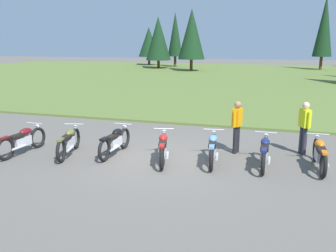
% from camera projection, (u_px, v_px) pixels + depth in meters
% --- Properties ---
extents(ground_plane, '(140.00, 140.00, 0.00)m').
position_uv_depth(ground_plane, '(162.00, 159.00, 10.75)').
color(ground_plane, '#605B54').
extents(grass_moorland, '(80.00, 44.00, 0.10)m').
position_uv_depth(grass_moorland, '(243.00, 77.00, 35.54)').
color(grass_moorland, '#5B7033').
rests_on(grass_moorland, ground).
extents(forest_treeline, '(39.57, 24.75, 9.12)m').
position_uv_depth(forest_treeline, '(319.00, 33.00, 39.80)').
color(forest_treeline, '#47331E').
rests_on(forest_treeline, ground).
extents(motorcycle_maroon, '(0.62, 2.10, 0.88)m').
position_uv_depth(motorcycle_maroon, '(23.00, 140.00, 11.21)').
color(motorcycle_maroon, black).
rests_on(motorcycle_maroon, ground).
extents(motorcycle_olive, '(0.75, 2.06, 0.88)m').
position_uv_depth(motorcycle_olive, '(69.00, 141.00, 11.07)').
color(motorcycle_olive, black).
rests_on(motorcycle_olive, ground).
extents(motorcycle_black, '(0.62, 2.10, 0.88)m').
position_uv_depth(motorcycle_black, '(115.00, 141.00, 11.13)').
color(motorcycle_black, black).
rests_on(motorcycle_black, ground).
extents(motorcycle_red, '(0.78, 2.06, 0.88)m').
position_uv_depth(motorcycle_red, '(163.00, 147.00, 10.45)').
color(motorcycle_red, black).
rests_on(motorcycle_red, ground).
extents(motorcycle_sky_blue, '(0.63, 2.10, 0.88)m').
position_uv_depth(motorcycle_sky_blue, '(213.00, 148.00, 10.35)').
color(motorcycle_sky_blue, black).
rests_on(motorcycle_sky_blue, ground).
extents(motorcycle_navy, '(0.62, 2.10, 0.88)m').
position_uv_depth(motorcycle_navy, '(265.00, 152.00, 10.02)').
color(motorcycle_navy, black).
rests_on(motorcycle_navy, ground).
extents(motorcycle_orange, '(0.62, 2.10, 0.88)m').
position_uv_depth(motorcycle_orange, '(320.00, 154.00, 9.84)').
color(motorcycle_orange, black).
rests_on(motorcycle_orange, ground).
extents(rider_with_back_turned, '(0.36, 0.50, 1.67)m').
position_uv_depth(rider_with_back_turned, '(304.00, 125.00, 11.04)').
color(rider_with_back_turned, '#2D2D38').
rests_on(rider_with_back_turned, ground).
extents(rider_near_row_end, '(0.31, 0.53, 1.67)m').
position_uv_depth(rider_near_row_end, '(237.00, 124.00, 11.18)').
color(rider_near_row_end, black).
rests_on(rider_near_row_end, ground).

